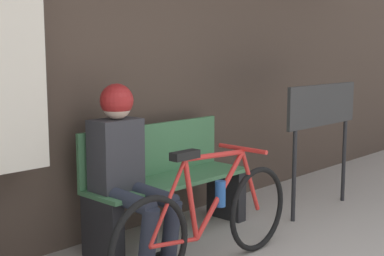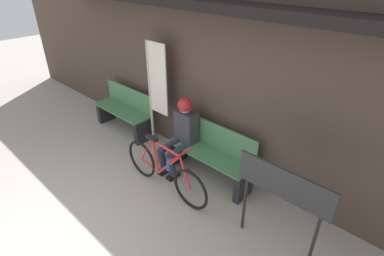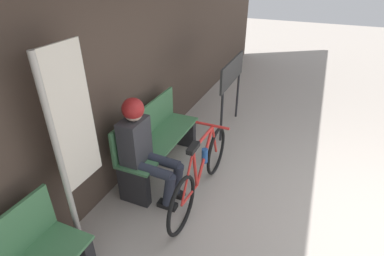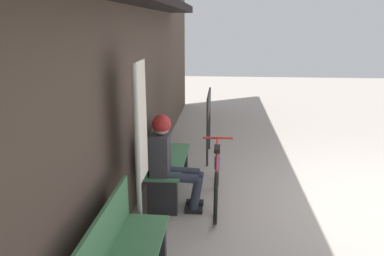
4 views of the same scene
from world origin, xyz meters
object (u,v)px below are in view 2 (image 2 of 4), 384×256
Objects in this scene: park_bench_far at (124,112)px; banner_pole at (155,85)px; person_seated at (182,130)px; park_bench_near at (210,155)px; signboard at (282,190)px; bicycle at (164,171)px.

banner_pole reaches higher than park_bench_far.
person_seated is 0.63× the size of banner_pole.
signboard reaches higher than park_bench_near.
park_bench_near is 2.19m from park_bench_far.
person_seated is (-0.49, -0.11, 0.30)m from park_bench_near.
person_seated reaches higher than park_bench_far.
park_bench_far is (-1.70, 0.11, -0.30)m from person_seated.
park_bench_far is 3.66m from signboard.
park_bench_far is 1.18× the size of signboard.
bicycle is 1.77m from signboard.
park_bench_near is 0.86× the size of bicycle.
person_seated is at bearing 167.95° from signboard.
bicycle is 2.03m from park_bench_far.
park_bench_far is at bearing -176.77° from banner_pole.
person_seated is 1.94m from signboard.
banner_pole is (-1.26, 0.05, 0.79)m from park_bench_near.
park_bench_far is at bearing 176.20° from person_seated.
banner_pole is at bearing 3.23° from park_bench_far.
bicycle is 1.36× the size of person_seated.
bicycle is at bearing -19.95° from park_bench_far.
bicycle is at bearing -69.97° from person_seated.
bicycle is 1.45× the size of signboard.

